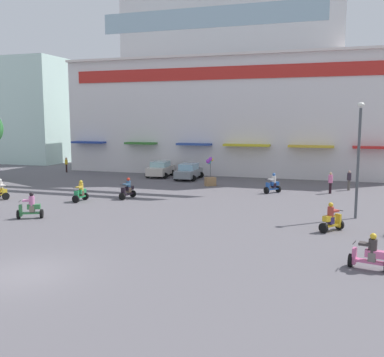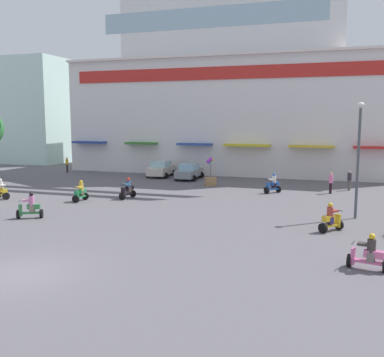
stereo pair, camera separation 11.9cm
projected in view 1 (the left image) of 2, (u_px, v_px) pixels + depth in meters
name	position (u px, v px, depth m)	size (l,w,h in m)	color
ground_plane	(156.00, 208.00, 28.83)	(128.00, 128.00, 0.00)	#5F5B61
colonial_building	(234.00, 76.00, 49.06)	(34.84, 16.26, 23.94)	silver
flank_building_left	(30.00, 111.00, 60.87)	(12.48, 10.96, 13.68)	silver
parked_car_0	(160.00, 169.00, 44.31)	(2.50, 3.93, 1.57)	beige
parked_car_1	(189.00, 172.00, 42.49)	(2.29, 4.14, 1.53)	gray
scooter_rider_1	(1.00, 191.00, 32.10)	(1.43, 0.99, 1.49)	black
scooter_rider_2	(128.00, 190.00, 32.24)	(0.75, 1.54, 1.54)	black
scooter_rider_3	(273.00, 185.00, 34.64)	(1.30, 1.38, 1.59)	black
scooter_rider_5	(80.00, 193.00, 31.17)	(0.52, 1.37, 1.50)	black
scooter_rider_6	(30.00, 208.00, 25.79)	(1.52, 1.11, 1.56)	black
scooter_rider_7	(332.00, 219.00, 22.81)	(1.28, 1.43, 1.54)	black
scooter_rider_9	(370.00, 255.00, 17.00)	(1.53, 0.83, 1.46)	black
pedestrian_0	(330.00, 181.00, 34.36)	(0.38, 0.38, 1.67)	black
pedestrian_1	(66.00, 164.00, 48.06)	(0.42, 0.42, 1.64)	black
pedestrian_2	(349.00, 179.00, 35.93)	(0.48, 0.48, 1.63)	#58514A
streetlamp_near	(359.00, 151.00, 25.36)	(0.40, 0.40, 6.74)	#474C51
balloon_vendor_cart	(210.00, 175.00, 38.35)	(1.08, 1.03, 2.54)	#9B754B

